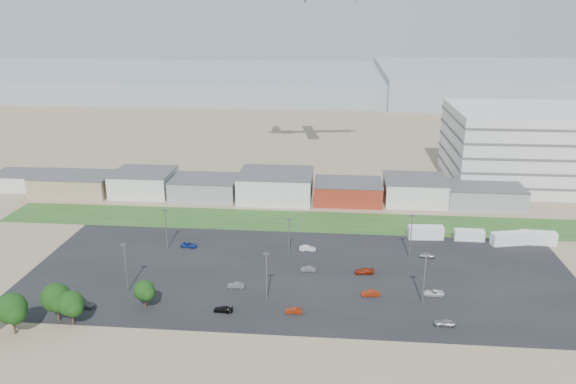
# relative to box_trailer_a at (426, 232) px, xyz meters

# --- Properties ---
(ground) EXTENTS (700.00, 700.00, 0.00)m
(ground) POSITION_rel_box_trailer_a_xyz_m (-35.42, -42.81, -1.65)
(ground) COLOR #8A7358
(ground) RESTS_ON ground
(parking_lot) EXTENTS (120.00, 50.00, 0.01)m
(parking_lot) POSITION_rel_box_trailer_a_xyz_m (-30.42, -22.81, -1.64)
(parking_lot) COLOR black
(parking_lot) RESTS_ON ground
(grass_strip) EXTENTS (160.00, 16.00, 0.02)m
(grass_strip) POSITION_rel_box_trailer_a_xyz_m (-35.42, 9.19, -1.64)
(grass_strip) COLOR #25521E
(grass_strip) RESTS_ON ground
(hills_backdrop) EXTENTS (700.00, 200.00, 9.00)m
(hills_backdrop) POSITION_rel_box_trailer_a_xyz_m (4.58, 272.19, 2.85)
(hills_backdrop) COLOR gray
(hills_backdrop) RESTS_ON ground
(building_row) EXTENTS (170.00, 20.00, 8.00)m
(building_row) POSITION_rel_box_trailer_a_xyz_m (-52.42, 28.19, 2.35)
(building_row) COLOR silver
(building_row) RESTS_ON ground
(parking_garage) EXTENTS (80.00, 40.00, 25.00)m
(parking_garage) POSITION_rel_box_trailer_a_xyz_m (54.58, 52.19, 10.85)
(parking_garage) COLOR silver
(parking_garage) RESTS_ON ground
(box_trailer_a) EXTENTS (8.93, 3.25, 3.29)m
(box_trailer_a) POSITION_rel_box_trailer_a_xyz_m (0.00, 0.00, 0.00)
(box_trailer_a) COLOR silver
(box_trailer_a) RESTS_ON ground
(box_trailer_b) EXTENTS (7.39, 2.39, 2.76)m
(box_trailer_b) POSITION_rel_box_trailer_a_xyz_m (10.78, -0.15, -0.27)
(box_trailer_b) COLOR silver
(box_trailer_b) RESTS_ON ground
(box_trailer_c) EXTENTS (8.73, 4.47, 3.13)m
(box_trailer_c) POSITION_rel_box_trailer_a_xyz_m (19.79, -2.03, -0.08)
(box_trailer_c) COLOR silver
(box_trailer_c) RESTS_ON ground
(box_trailer_d) EXTENTS (8.59, 3.09, 3.17)m
(box_trailer_d) POSITION_rel_box_trailer_a_xyz_m (27.37, -0.95, -0.06)
(box_trailer_d) COLOR silver
(box_trailer_d) RESTS_ON ground
(tree_left) EXTENTS (5.94, 5.94, 8.92)m
(tree_left) POSITION_rel_box_trailer_a_xyz_m (-79.81, -51.41, 2.81)
(tree_left) COLOR black
(tree_left) RESTS_ON ground
(tree_mid) EXTENTS (5.78, 5.78, 8.67)m
(tree_mid) POSITION_rel_box_trailer_a_xyz_m (-73.99, -46.63, 2.69)
(tree_mid) COLOR black
(tree_mid) RESTS_ON ground
(tree_right) EXTENTS (5.08, 5.08, 7.62)m
(tree_right) POSITION_rel_box_trailer_a_xyz_m (-70.77, -47.54, 2.16)
(tree_right) COLOR black
(tree_right) RESTS_ON ground
(tree_near) EXTENTS (4.39, 4.39, 6.59)m
(tree_near) POSITION_rel_box_trailer_a_xyz_m (-59.42, -40.39, 1.65)
(tree_near) COLOR black
(tree_near) RESTS_ON ground
(lightpole_front_l) EXTENTS (1.24, 0.52, 10.51)m
(lightpole_front_l) POSITION_rel_box_trailer_a_xyz_m (-65.35, -33.94, 3.61)
(lightpole_front_l) COLOR slate
(lightpole_front_l) RESTS_ON ground
(lightpole_front_m) EXTENTS (1.23, 0.51, 10.48)m
(lightpole_front_m) POSITION_rel_box_trailer_a_xyz_m (-36.11, -35.65, 3.59)
(lightpole_front_m) COLOR slate
(lightpole_front_m) RESTS_ON ground
(lightpole_front_r) EXTENTS (1.25, 0.52, 10.60)m
(lightpole_front_r) POSITION_rel_box_trailer_a_xyz_m (-5.23, -33.65, 3.65)
(lightpole_front_r) COLOR slate
(lightpole_front_r) RESTS_ON ground
(lightpole_back_l) EXTENTS (1.18, 0.49, 10.03)m
(lightpole_back_l) POSITION_rel_box_trailer_a_xyz_m (-63.54, -12.24, 3.37)
(lightpole_back_l) COLOR slate
(lightpole_back_l) RESTS_ON ground
(lightpole_back_m) EXTENTS (1.14, 0.48, 9.69)m
(lightpole_back_m) POSITION_rel_box_trailer_a_xyz_m (-33.54, -14.52, 3.20)
(lightpole_back_m) COLOR slate
(lightpole_back_m) RESTS_ON ground
(lightpole_back_r) EXTENTS (1.26, 0.53, 10.74)m
(lightpole_back_r) POSITION_rel_box_trailer_a_xyz_m (-5.39, -12.43, 3.72)
(lightpole_back_r) COLOR slate
(lightpole_back_r) RESTS_ON ground
(parked_car_0) EXTENTS (4.18, 2.04, 1.14)m
(parked_car_0) POSITION_rel_box_trailer_a_xyz_m (-2.54, -30.28, -1.07)
(parked_car_0) COLOR silver
(parked_car_0) RESTS_ON ground
(parked_car_1) EXTENTS (3.97, 1.84, 1.26)m
(parked_car_1) POSITION_rel_box_trailer_a_xyz_m (-15.38, -31.66, -1.02)
(parked_car_1) COLOR maroon
(parked_car_1) RESTS_ON ground
(parked_car_2) EXTENTS (3.84, 1.66, 1.29)m
(parked_car_2) POSITION_rel_box_trailer_a_xyz_m (-2.36, -41.78, -1.00)
(parked_car_2) COLOR #A5A5AA
(parked_car_2) RESTS_ON ground
(parked_car_3) EXTENTS (3.84, 1.77, 1.09)m
(parked_car_3) POSITION_rel_box_trailer_a_xyz_m (-43.99, -40.53, -1.10)
(parked_car_3) COLOR black
(parked_car_3) RESTS_ON ground
(parked_car_4) EXTENTS (3.62, 1.37, 1.18)m
(parked_car_4) POSITION_rel_box_trailer_a_xyz_m (-43.23, -30.68, -1.06)
(parked_car_4) COLOR #595B5E
(parked_car_4) RESTS_ON ground
(parked_car_7) EXTENTS (3.44, 1.26, 1.12)m
(parked_car_7) POSITION_rel_box_trailer_a_xyz_m (-28.63, -21.49, -1.08)
(parked_car_7) COLOR #595B5E
(parked_car_7) RESTS_ON ground
(parked_car_8) EXTENTS (3.67, 1.89, 1.20)m
(parked_car_8) POSITION_rel_box_trailer_a_xyz_m (-1.16, -11.77, -1.05)
(parked_car_8) COLOR #A5A5AA
(parked_car_8) RESTS_ON ground
(parked_car_9) EXTENTS (4.25, 2.39, 1.12)m
(parked_car_9) POSITION_rel_box_trailer_a_xyz_m (-58.54, -10.91, -1.09)
(parked_car_9) COLOR navy
(parked_car_9) RESTS_ON ground
(parked_car_10) EXTENTS (4.55, 2.34, 1.26)m
(parked_car_10) POSITION_rel_box_trailer_a_xyz_m (-71.42, -41.21, -1.01)
(parked_car_10) COLOR #595B5E
(parked_car_10) RESTS_ON ground
(parked_car_11) EXTENTS (3.92, 1.38, 1.29)m
(parked_car_11) POSITION_rel_box_trailer_a_xyz_m (-29.42, -10.38, -1.00)
(parked_car_11) COLOR silver
(parked_car_11) RESTS_ON ground
(parked_car_12) EXTENTS (4.42, 2.16, 1.24)m
(parked_car_12) POSITION_rel_box_trailer_a_xyz_m (-16.26, -21.54, -1.03)
(parked_car_12) COLOR maroon
(parked_car_12) RESTS_ON ground
(parked_car_13) EXTENTS (3.40, 1.30, 1.11)m
(parked_car_13) POSITION_rel_box_trailer_a_xyz_m (-30.35, -39.83, -1.09)
(parked_car_13) COLOR maroon
(parked_car_13) RESTS_ON ground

